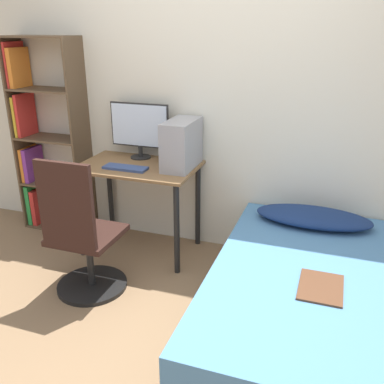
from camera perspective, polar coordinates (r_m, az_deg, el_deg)
The scene contains 11 objects.
ground_plane at distance 2.72m, azimuth -6.78°, elevation -20.45°, with size 14.00×14.00×0.00m, color #846647.
wall_back at distance 3.45m, azimuth 3.13°, elevation 12.06°, with size 8.00×0.05×2.50m.
desk at distance 3.51m, azimuth -7.11°, elevation 1.56°, with size 0.95×0.60×0.76m.
bookshelf at distance 4.12m, azimuth -19.33°, elevation 6.32°, with size 0.64×0.29×1.73m.
office_chair at distance 3.08m, azimuth -14.36°, elevation -6.71°, with size 0.51×0.51×1.03m.
bed at distance 2.79m, azimuth 14.16°, elevation -14.09°, with size 1.10×1.91×0.44m.
pillow at distance 3.27m, azimuth 15.86°, elevation -3.23°, with size 0.83×0.36×0.11m.
magazine at distance 2.55m, azimuth 16.80°, elevation -12.05°, with size 0.24×0.32×0.01m.
monitor at distance 3.60m, azimuth -7.01°, elevation 8.50°, with size 0.52×0.17×0.46m.
keyboard at distance 3.38m, azimuth -8.87°, elevation 3.20°, with size 0.35×0.12×0.02m.
pc_tower at distance 3.34m, azimuth -1.39°, elevation 6.39°, with size 0.21×0.43×0.37m.
Camera 1 is at (0.94, -1.80, 1.81)m, focal length 40.00 mm.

